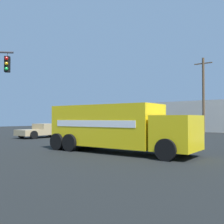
{
  "coord_description": "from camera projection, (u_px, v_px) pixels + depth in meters",
  "views": [
    {
      "loc": [
        10.44,
        -11.63,
        1.9
      ],
      "look_at": [
        1.06,
        -0.95,
        2.25
      ],
      "focal_mm": 41.89,
      "sensor_mm": 36.0,
      "label": 1
    }
  ],
  "objects": [
    {
      "name": "building_backdrop",
      "position": [
        217.0,
        116.0,
        38.0
      ],
      "size": [
        19.95,
        6.0,
        4.45
      ],
      "primitive_type": "cube",
      "color": "beige",
      "rests_on": "ground"
    },
    {
      "name": "pickup_tan",
      "position": [
        43.0,
        130.0,
        26.15
      ],
      "size": [
        2.42,
        5.27,
        1.38
      ],
      "color": "tan",
      "rests_on": "ground"
    },
    {
      "name": "delivery_truck",
      "position": [
        116.0,
        127.0,
        14.73
      ],
      "size": [
        8.75,
        3.56,
        2.66
      ],
      "color": "yellow",
      "rests_on": "ground"
    },
    {
      "name": "ground_plane",
      "position": [
        109.0,
        150.0,
        15.57
      ],
      "size": [
        100.0,
        100.0,
        0.0
      ],
      "primitive_type": "plane",
      "color": "black"
    },
    {
      "name": "utility_pole",
      "position": [
        203.0,
        95.0,
        32.39
      ],
      "size": [
        2.2,
        0.33,
        9.46
      ],
      "color": "brown",
      "rests_on": "ground"
    }
  ]
}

